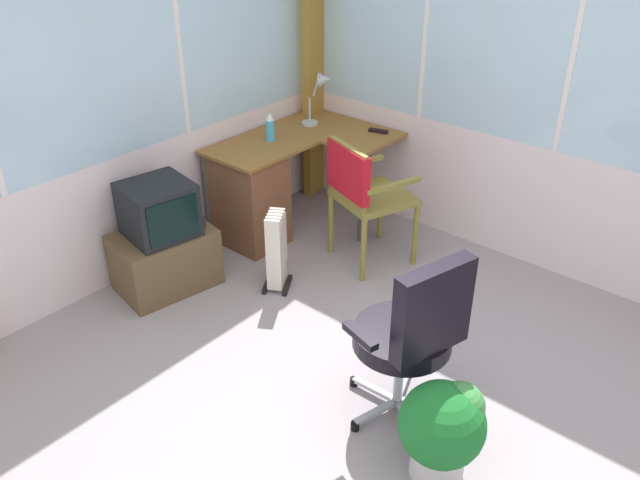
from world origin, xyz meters
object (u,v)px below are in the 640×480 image
(desk, at_px, (257,191))
(tv_on_stand, at_px, (163,242))
(space_heater, at_px, (277,249))
(potted_plant, at_px, (443,427))
(office_chair, at_px, (414,330))
(spray_bottle, at_px, (270,127))
(wooden_armchair, at_px, (360,187))
(tv_remote, at_px, (378,131))
(desk_lamp, at_px, (321,90))

(desk, height_order, tv_on_stand, tv_on_stand)
(space_heater, relative_size, potted_plant, 1.08)
(desk, distance_m, office_chair, 2.12)
(desk, bearing_deg, spray_bottle, 7.01)
(wooden_armchair, distance_m, space_heater, 0.71)
(spray_bottle, distance_m, tv_on_stand, 1.18)
(tv_remote, relative_size, office_chair, 0.15)
(desk_lamp, xyz_separation_m, space_heater, (-1.10, -0.55, -0.72))
(potted_plant, bearing_deg, tv_on_stand, 85.61)
(desk, xyz_separation_m, spray_bottle, (0.19, 0.02, 0.44))
(wooden_armchair, bearing_deg, desk_lamp, 56.98)
(desk, bearing_deg, tv_on_stand, 179.83)
(spray_bottle, height_order, wooden_armchair, spray_bottle)
(desk_lamp, relative_size, potted_plant, 0.79)
(desk, distance_m, tv_remote, 1.04)
(tv_remote, relative_size, space_heater, 0.27)
(tv_on_stand, height_order, space_heater, tv_on_stand)
(potted_plant, bearing_deg, desk_lamp, 51.62)
(desk, height_order, office_chair, office_chair)
(desk_lamp, distance_m, potted_plant, 2.94)
(desk, xyz_separation_m, potted_plant, (-1.05, -2.26, -0.10))
(tv_on_stand, relative_size, potted_plant, 1.47)
(tv_on_stand, bearing_deg, space_heater, -48.81)
(desk, bearing_deg, desk_lamp, -1.23)
(desk_lamp, distance_m, tv_on_stand, 1.74)
(office_chair, height_order, tv_on_stand, office_chair)
(tv_remote, bearing_deg, office_chair, -156.07)
(desk, bearing_deg, tv_remote, -29.45)
(spray_bottle, bearing_deg, office_chair, -117.76)
(desk, distance_m, space_heater, 0.69)
(desk_lamp, bearing_deg, wooden_armchair, -123.02)
(desk, bearing_deg, space_heater, -123.63)
(wooden_armchair, distance_m, office_chair, 1.54)
(tv_remote, xyz_separation_m, spray_bottle, (-0.66, 0.51, 0.09))
(desk_lamp, height_order, office_chair, desk_lamp)
(office_chair, xyz_separation_m, space_heater, (0.46, 1.37, -0.28))
(desk, distance_m, desk_lamp, 0.95)
(office_chair, relative_size, potted_plant, 1.89)
(spray_bottle, height_order, potted_plant, spray_bottle)
(spray_bottle, distance_m, space_heater, 0.99)
(desk_lamp, height_order, spray_bottle, desk_lamp)
(tv_on_stand, bearing_deg, office_chair, -88.94)
(wooden_armchair, xyz_separation_m, space_heater, (-0.59, 0.24, -0.32))
(office_chair, relative_size, space_heater, 1.75)
(potted_plant, bearing_deg, spray_bottle, 61.45)
(space_heater, bearing_deg, tv_remote, 3.75)
(space_heater, bearing_deg, office_chair, -108.60)
(desk, relative_size, spray_bottle, 6.01)
(desk, xyz_separation_m, wooden_armchair, (0.22, -0.81, 0.20))
(tv_remote, bearing_deg, spray_bottle, 125.91)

